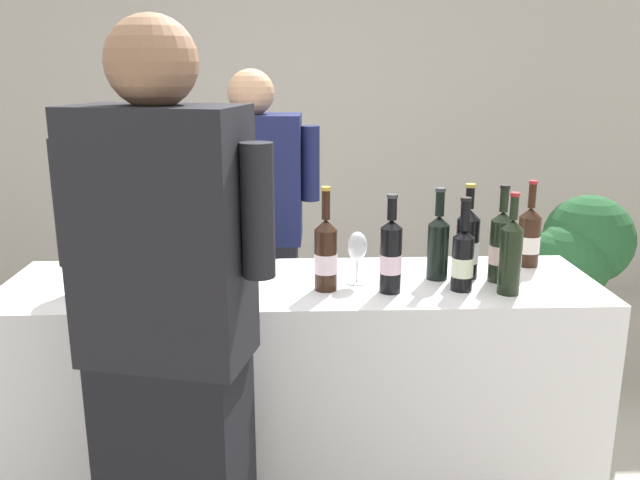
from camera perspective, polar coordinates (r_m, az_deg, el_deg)
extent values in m
cube|color=beige|center=(4.80, -2.08, 11.78)|extent=(8.00, 0.10, 2.80)
cube|color=white|center=(2.50, -1.54, -13.71)|extent=(2.06, 0.58, 0.92)
cylinder|color=black|center=(2.35, -7.74, -0.69)|extent=(0.07, 0.07, 0.22)
cone|color=black|center=(2.32, -7.85, 2.34)|extent=(0.07, 0.07, 0.04)
cylinder|color=black|center=(2.30, -7.90, 3.65)|extent=(0.03, 0.03, 0.07)
cylinder|color=#333338|center=(2.30, -7.93, 4.65)|extent=(0.03, 0.03, 0.01)
cylinder|color=black|center=(2.45, -8.32, -0.45)|extent=(0.07, 0.07, 0.18)
cone|color=black|center=(2.42, -8.42, 2.00)|extent=(0.07, 0.07, 0.03)
cylinder|color=black|center=(2.41, -8.47, 3.34)|extent=(0.03, 0.03, 0.08)
cylinder|color=#333338|center=(2.40, -8.51, 4.47)|extent=(0.03, 0.03, 0.01)
cylinder|color=silver|center=(2.45, -8.32, -0.65)|extent=(0.07, 0.07, 0.07)
cylinder|color=black|center=(2.35, 10.12, -1.02)|extent=(0.07, 0.07, 0.20)
cone|color=black|center=(2.32, 10.24, 1.68)|extent=(0.07, 0.07, 0.03)
cylinder|color=black|center=(2.31, 10.31, 3.10)|extent=(0.03, 0.03, 0.09)
cylinder|color=#333338|center=(2.30, 10.36, 4.29)|extent=(0.04, 0.04, 0.01)
cylinder|color=black|center=(2.25, 12.18, -2.03)|extent=(0.07, 0.07, 0.18)
cone|color=black|center=(2.22, 12.33, 0.52)|extent=(0.07, 0.07, 0.03)
cylinder|color=black|center=(2.21, 12.42, 2.06)|extent=(0.03, 0.03, 0.10)
cylinder|color=black|center=(2.20, 12.49, 3.45)|extent=(0.04, 0.04, 0.01)
cylinder|color=#E3ECC8|center=(2.25, 12.17, -2.25)|extent=(0.07, 0.07, 0.07)
cylinder|color=black|center=(2.19, 6.11, -1.75)|extent=(0.07, 0.07, 0.22)
cone|color=black|center=(2.16, 6.20, 1.39)|extent=(0.07, 0.07, 0.03)
cylinder|color=black|center=(2.15, 6.24, 2.68)|extent=(0.03, 0.03, 0.07)
cylinder|color=#333338|center=(2.14, 6.27, 3.79)|extent=(0.04, 0.04, 0.01)
cylinder|color=silver|center=(2.19, 6.11, -2.03)|extent=(0.07, 0.07, 0.06)
cylinder|color=black|center=(2.38, 12.57, -0.73)|extent=(0.08, 0.08, 0.21)
cone|color=black|center=(2.35, 12.74, 2.21)|extent=(0.08, 0.08, 0.04)
cylinder|color=black|center=(2.34, 12.82, 3.56)|extent=(0.03, 0.03, 0.07)
cylinder|color=#B79333|center=(2.33, 12.88, 4.59)|extent=(0.03, 0.03, 0.01)
cylinder|color=white|center=(2.39, 12.56, -0.98)|extent=(0.08, 0.08, 0.08)
cylinder|color=black|center=(2.25, 16.08, -1.82)|extent=(0.07, 0.07, 0.22)
cone|color=black|center=(2.22, 16.31, 1.29)|extent=(0.07, 0.07, 0.03)
cylinder|color=black|center=(2.21, 16.41, 2.67)|extent=(0.03, 0.03, 0.08)
cylinder|color=maroon|center=(2.20, 16.49, 3.79)|extent=(0.03, 0.03, 0.01)
cylinder|color=black|center=(2.59, 17.54, -0.11)|extent=(0.08, 0.08, 0.19)
cone|color=black|center=(2.57, 17.73, 2.27)|extent=(0.08, 0.08, 0.04)
cylinder|color=black|center=(2.56, 17.84, 3.64)|extent=(0.03, 0.03, 0.09)
cylinder|color=maroon|center=(2.55, 17.93, 4.77)|extent=(0.03, 0.03, 0.01)
cylinder|color=silver|center=(2.60, 17.53, -0.31)|extent=(0.08, 0.08, 0.06)
cylinder|color=black|center=(2.20, 0.50, -1.74)|extent=(0.08, 0.08, 0.21)
cone|color=black|center=(2.17, 0.51, 1.33)|extent=(0.08, 0.08, 0.04)
cylinder|color=black|center=(2.16, 0.51, 3.05)|extent=(0.03, 0.03, 0.10)
cylinder|color=#B79333|center=(2.14, 0.52, 4.46)|extent=(0.03, 0.03, 0.01)
cylinder|color=white|center=(2.20, 0.50, -2.00)|extent=(0.08, 0.08, 0.07)
cylinder|color=black|center=(2.37, 15.31, -0.93)|extent=(0.08, 0.08, 0.22)
cone|color=black|center=(2.34, 15.52, 1.98)|extent=(0.08, 0.08, 0.03)
cylinder|color=black|center=(2.33, 15.61, 3.33)|extent=(0.03, 0.03, 0.08)
cylinder|color=black|center=(2.32, 15.69, 4.44)|extent=(0.03, 0.03, 0.01)
cylinder|color=beige|center=(2.38, 15.29, -1.18)|extent=(0.08, 0.08, 0.07)
cylinder|color=black|center=(2.47, -12.53, -0.24)|extent=(0.08, 0.08, 0.21)
cone|color=black|center=(2.44, -12.69, 2.46)|extent=(0.08, 0.08, 0.03)
cylinder|color=black|center=(2.43, -12.76, 3.81)|extent=(0.03, 0.03, 0.09)
cylinder|color=#B79333|center=(2.42, -12.83, 4.94)|extent=(0.03, 0.03, 0.01)
cylinder|color=silver|center=(2.47, -12.52, -0.47)|extent=(0.08, 0.08, 0.08)
cylinder|color=silver|center=(2.30, 3.19, -3.65)|extent=(0.08, 0.08, 0.00)
cylinder|color=silver|center=(2.29, 3.21, -2.62)|extent=(0.01, 0.01, 0.08)
ellipsoid|color=silver|center=(2.26, 3.24, -0.53)|extent=(0.07, 0.07, 0.10)
ellipsoid|color=maroon|center=(2.27, 3.23, -0.95)|extent=(0.05, 0.05, 0.04)
cylinder|color=silver|center=(2.31, -17.81, -1.73)|extent=(0.20, 0.20, 0.20)
torus|color=silver|center=(2.29, -18.01, 0.78)|extent=(0.21, 0.21, 0.01)
cube|color=black|center=(3.09, -5.44, -8.13)|extent=(0.39, 0.26, 0.90)
cube|color=#191E47|center=(2.89, -5.79, 5.28)|extent=(0.43, 0.26, 0.55)
sphere|color=tan|center=(2.85, -5.98, 12.53)|extent=(0.20, 0.20, 0.20)
cylinder|color=#191E47|center=(2.86, -0.84, 6.61)|extent=(0.08, 0.08, 0.32)
cylinder|color=#191E47|center=(2.92, -10.72, 6.50)|extent=(0.08, 0.08, 0.32)
cube|color=black|center=(1.68, -13.41, 0.25)|extent=(0.46, 0.34, 0.64)
sphere|color=#8C664C|center=(1.63, -14.31, 14.68)|extent=(0.22, 0.22, 0.22)
cylinder|color=black|center=(1.78, -20.78, 3.05)|extent=(0.08, 0.08, 0.32)
cylinder|color=black|center=(1.57, -5.39, 2.50)|extent=(0.08, 0.08, 0.32)
cylinder|color=brown|center=(3.76, 19.36, -9.98)|extent=(0.38, 0.38, 0.26)
sphere|color=#23562D|center=(3.49, 20.65, -1.86)|extent=(0.40, 0.40, 0.40)
sphere|color=#23562D|center=(3.58, 22.12, 0.04)|extent=(0.45, 0.45, 0.45)
sphere|color=#23562D|center=(3.62, 21.04, -3.07)|extent=(0.30, 0.30, 0.30)
sphere|color=#23562D|center=(3.46, 19.70, -1.74)|extent=(0.32, 0.32, 0.32)
cylinder|color=#4C3823|center=(3.61, 19.93, -3.77)|extent=(0.05, 0.05, 0.60)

